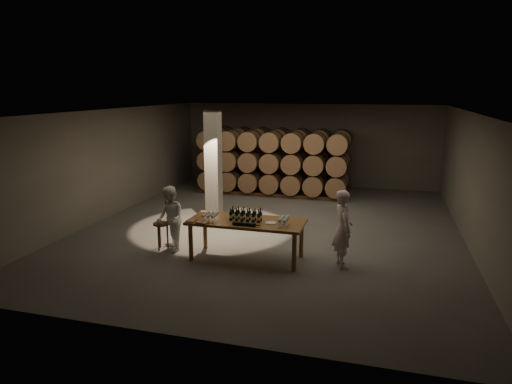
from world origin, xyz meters
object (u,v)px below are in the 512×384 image
(bottle_cluster, at_px, (246,216))
(notebook_near, at_px, (202,222))
(plate, at_px, (271,223))
(person_man, at_px, (343,229))
(stool, at_px, (162,228))
(tasting_table, at_px, (246,225))
(person_woman, at_px, (170,219))

(bottle_cluster, distance_m, notebook_near, 0.97)
(plate, relative_size, person_man, 0.15)
(stool, xyz_separation_m, person_man, (4.27, 0.07, 0.31))
(bottle_cluster, relative_size, stool, 1.10)
(plate, height_order, notebook_near, notebook_near)
(plate, xyz_separation_m, person_man, (1.56, 0.17, -0.06))
(plate, distance_m, stool, 2.74)
(tasting_table, bearing_deg, stool, 178.85)
(person_woman, bearing_deg, plate, 49.06)
(bottle_cluster, bearing_deg, stool, 178.73)
(bottle_cluster, relative_size, notebook_near, 2.81)
(stool, bearing_deg, bottle_cluster, -1.27)
(tasting_table, distance_m, person_man, 2.13)
(bottle_cluster, height_order, person_man, person_man)
(person_man, height_order, person_woman, person_man)
(person_woman, bearing_deg, stool, -137.51)
(tasting_table, xyz_separation_m, bottle_cluster, (-0.02, -0.00, 0.21))
(bottle_cluster, bearing_deg, person_man, 3.19)
(tasting_table, xyz_separation_m, stool, (-2.14, 0.04, -0.26))
(plate, bearing_deg, stool, 177.99)
(bottle_cluster, distance_m, plate, 0.60)
(plate, relative_size, notebook_near, 0.96)
(stool, bearing_deg, tasting_table, -1.15)
(bottle_cluster, height_order, stool, bottle_cluster)
(notebook_near, xyz_separation_m, stool, (-1.26, 0.49, -0.38))
(notebook_near, bearing_deg, tasting_table, 39.31)
(notebook_near, distance_m, stool, 1.40)
(tasting_table, relative_size, notebook_near, 10.07)
(person_man, bearing_deg, bottle_cluster, 71.24)
(person_woman, bearing_deg, bottle_cluster, 50.09)
(bottle_cluster, relative_size, person_man, 0.43)
(notebook_near, height_order, person_woman, person_woman)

